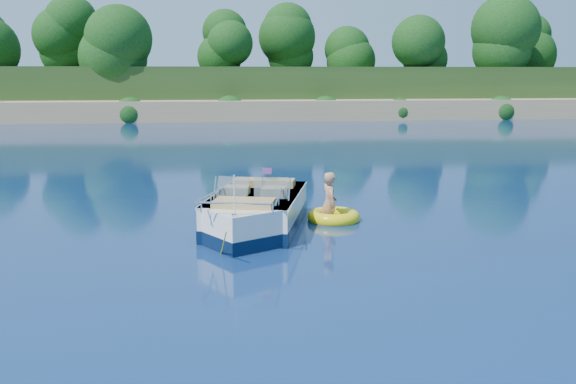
{
  "coord_description": "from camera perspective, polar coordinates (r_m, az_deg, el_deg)",
  "views": [
    {
      "loc": [
        -0.23,
        -12.54,
        3.44
      ],
      "look_at": [
        1.48,
        1.39,
        0.85
      ],
      "focal_mm": 40.0,
      "sensor_mm": 36.0,
      "label": 1
    }
  ],
  "objects": [
    {
      "name": "motorboat",
      "position": [
        14.3,
        -2.99,
        -2.06
      ],
      "size": [
        2.73,
        5.21,
        1.77
      ],
      "rotation": [
        0.0,
        0.0,
        -0.26
      ],
      "color": "white",
      "rests_on": "ground"
    },
    {
      "name": "boy",
      "position": [
        15.24,
        3.63,
        -2.61
      ],
      "size": [
        0.52,
        0.89,
        1.64
      ],
      "primitive_type": "imported",
      "rotation": [
        0.0,
        -0.17,
        1.75
      ],
      "color": "tan",
      "rests_on": "ground"
    },
    {
      "name": "ground",
      "position": [
        13.01,
        -5.77,
        -4.93
      ],
      "size": [
        160.0,
        160.0,
        0.0
      ],
      "primitive_type": "plane",
      "color": "#0A1B47",
      "rests_on": "ground"
    },
    {
      "name": "tow_tube",
      "position": [
        15.31,
        4.08,
        -2.22
      ],
      "size": [
        1.34,
        1.34,
        0.33
      ],
      "rotation": [
        0.0,
        0.0,
        0.06
      ],
      "color": "yellow",
      "rests_on": "ground"
    },
    {
      "name": "shoreline",
      "position": [
        76.36,
        -6.91,
        8.52
      ],
      "size": [
        170.0,
        59.0,
        6.0
      ],
      "color": "#937655",
      "rests_on": "ground"
    },
    {
      "name": "treeline",
      "position": [
        53.6,
        -6.88,
        12.63
      ],
      "size": [
        150.0,
        7.12,
        8.19
      ],
      "color": "black",
      "rests_on": "ground"
    }
  ]
}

